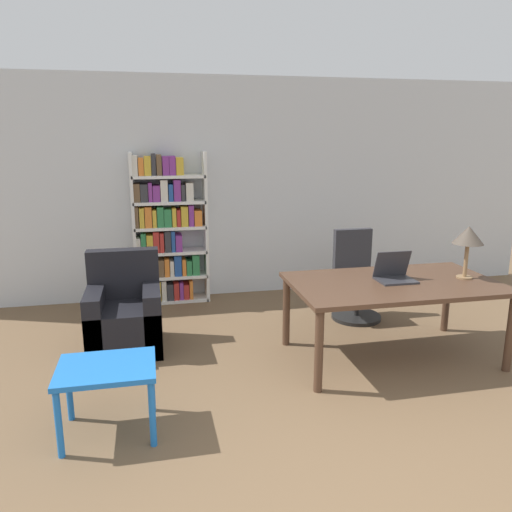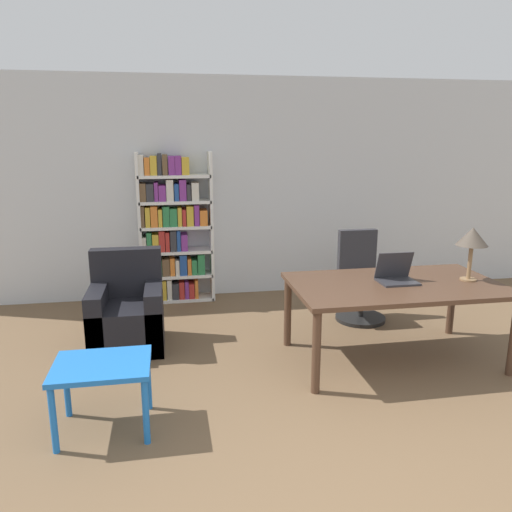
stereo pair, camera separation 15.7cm
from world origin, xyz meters
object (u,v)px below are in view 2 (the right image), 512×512
(table_lamp, at_px, (472,238))
(side_table_blue, at_px, (102,373))
(armchair, at_px, (127,315))
(laptop, at_px, (396,276))
(office_chair, at_px, (360,282))
(bookshelf, at_px, (172,231))
(desk, at_px, (395,291))

(table_lamp, bearing_deg, side_table_blue, -167.60)
(side_table_blue, relative_size, armchair, 0.70)
(table_lamp, relative_size, armchair, 0.53)
(laptop, xyz_separation_m, side_table_blue, (-2.46, -0.75, -0.36))
(office_chair, distance_m, armchair, 2.51)
(table_lamp, xyz_separation_m, bookshelf, (-2.60, 2.09, -0.23))
(desk, xyz_separation_m, armchair, (-2.39, 0.73, -0.34))
(armchair, xyz_separation_m, bookshelf, (0.47, 1.33, 0.57))
(laptop, xyz_separation_m, office_chair, (0.08, 1.03, -0.36))
(office_chair, height_order, armchair, office_chair)
(table_lamp, xyz_separation_m, side_table_blue, (-3.13, -0.69, -0.69))
(laptop, height_order, bookshelf, bookshelf)
(table_lamp, relative_size, side_table_blue, 0.75)
(side_table_blue, distance_m, bookshelf, 2.86)
(office_chair, height_order, bookshelf, bookshelf)
(desk, bearing_deg, office_chair, 84.63)
(desk, relative_size, laptop, 5.58)
(desk, height_order, office_chair, office_chair)
(table_lamp, bearing_deg, office_chair, 118.04)
(desk, height_order, armchair, armchair)
(laptop, relative_size, bookshelf, 0.18)
(desk, relative_size, side_table_blue, 2.86)
(bookshelf, bearing_deg, table_lamp, -38.74)
(desk, bearing_deg, table_lamp, -2.16)
(table_lamp, height_order, office_chair, table_lamp)
(table_lamp, bearing_deg, desk, 177.84)
(armchair, relative_size, bookshelf, 0.51)
(side_table_blue, bearing_deg, desk, 16.28)
(desk, bearing_deg, armchair, 162.90)
(office_chair, bearing_deg, desk, -95.37)
(side_table_blue, bearing_deg, table_lamp, 12.40)
(table_lamp, distance_m, armchair, 3.26)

